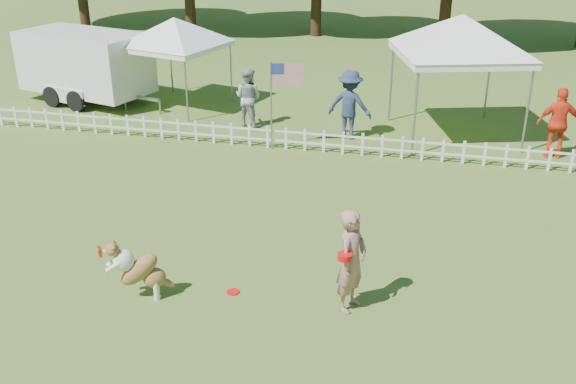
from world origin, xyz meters
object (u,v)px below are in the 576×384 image
object	(u,v)px
handler	(352,261)
canopy_tent_right	(456,78)
spectator_b	(350,105)
dog	(140,270)
flag_pole	(271,106)
spectator_a	(248,97)
frisbee_on_turf	(233,292)
cargo_trailer	(86,66)
canopy_tent_left	(177,64)
spectator_c	(559,123)

from	to	relation	value
handler	canopy_tent_right	xyz separation A→B (m)	(1.52, 8.88, 0.75)
handler	spectator_b	xyz separation A→B (m)	(-1.22, 8.03, 0.08)
handler	dog	distance (m)	3.39
flag_pole	spectator_a	bearing A→B (deg)	107.44
dog	frisbee_on_turf	bearing A→B (deg)	-4.74
handler	spectator_a	world-z (taller)	handler
frisbee_on_turf	spectator_b	distance (m)	8.15
cargo_trailer	handler	bearing A→B (deg)	-28.54
handler	cargo_trailer	xyz separation A→B (m)	(-9.96, 9.66, 0.27)
canopy_tent_left	spectator_b	xyz separation A→B (m)	(5.67, -1.79, -0.41)
frisbee_on_turf	spectator_b	bearing A→B (deg)	84.78
frisbee_on_turf	flag_pole	size ratio (longest dim) A/B	0.09
dog	flag_pole	xyz separation A→B (m)	(0.29, 7.22, 0.62)
dog	spectator_a	distance (m)	8.98
frisbee_on_turf	canopy_tent_right	size ratio (longest dim) A/B	0.07
cargo_trailer	flag_pole	xyz separation A→B (m)	(6.91, -2.96, 0.03)
spectator_a	spectator_c	xyz separation A→B (m)	(8.25, -0.65, 0.06)
canopy_tent_right	canopy_tent_left	bearing A→B (deg)	156.69
canopy_tent_left	canopy_tent_right	world-z (taller)	canopy_tent_right
spectator_a	spectator_c	size ratio (longest dim) A/B	0.93
frisbee_on_turf	handler	bearing A→B (deg)	0.93
canopy_tent_right	spectator_b	xyz separation A→B (m)	(-2.73, -0.84, -0.68)
spectator_a	frisbee_on_turf	bearing A→B (deg)	120.38
dog	spectator_a	world-z (taller)	spectator_a
dog	flag_pole	bearing A→B (deg)	63.64
cargo_trailer	spectator_c	distance (m)	14.16
dog	canopy_tent_left	size ratio (longest dim) A/B	0.40
canopy_tent_right	flag_pole	size ratio (longest dim) A/B	1.40
dog	cargo_trailer	world-z (taller)	cargo_trailer
dog	canopy_tent_left	bearing A→B (deg)	84.86
spectator_a	spectator_c	world-z (taller)	spectator_c
handler	canopy_tent_right	size ratio (longest dim) A/B	0.53
handler	canopy_tent_left	xyz separation A→B (m)	(-6.89, 9.82, 0.49)
frisbee_on_turf	spectator_b	xyz separation A→B (m)	(0.74, 8.06, 0.93)
spectator_b	spectator_a	bearing A→B (deg)	1.60
handler	canopy_tent_left	bearing A→B (deg)	53.82
flag_pole	spectator_b	xyz separation A→B (m)	(1.84, 1.33, -0.22)
canopy_tent_right	flag_pole	bearing A→B (deg)	-171.43
canopy_tent_left	cargo_trailer	bearing A→B (deg)	-162.38
canopy_tent_left	flag_pole	xyz separation A→B (m)	(3.84, -3.12, -0.19)
canopy_tent_right	spectator_b	size ratio (longest dim) A/B	1.72
handler	spectator_b	bearing A→B (deg)	27.38
handler	flag_pole	distance (m)	7.37
handler	spectator_a	xyz separation A→B (m)	(-4.19, 8.42, -0.02)
canopy_tent_left	flag_pole	size ratio (longest dim) A/B	1.16
spectator_c	canopy_tent_right	bearing A→B (deg)	-30.87
handler	spectator_a	bearing A→B (deg)	45.21
cargo_trailer	flag_pole	bearing A→B (deg)	-7.61
spectator_b	canopy_tent_left	bearing A→B (deg)	-8.50
cargo_trailer	spectator_c	xyz separation A→B (m)	(14.03, -1.89, -0.22)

